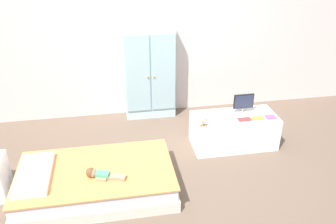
% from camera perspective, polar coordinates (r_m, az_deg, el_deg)
% --- Properties ---
extents(ground_plane, '(10.00, 10.00, 0.02)m').
position_cam_1_polar(ground_plane, '(3.91, -1.20, -10.29)').
color(ground_plane, brown).
extents(back_wall, '(6.40, 0.05, 2.70)m').
position_cam_1_polar(back_wall, '(4.77, -4.40, 14.87)').
color(back_wall, silver).
rests_on(back_wall, ground_plane).
extents(bed, '(1.57, 0.91, 0.27)m').
position_cam_1_polar(bed, '(3.68, -11.65, -10.98)').
color(bed, silver).
rests_on(bed, ground_plane).
extents(pillow, '(0.32, 0.66, 0.05)m').
position_cam_1_polar(pillow, '(3.66, -21.13, -9.47)').
color(pillow, white).
rests_on(pillow, bed).
extents(doll, '(0.38, 0.19, 0.10)m').
position_cam_1_polar(doll, '(3.47, -11.37, -9.94)').
color(doll, '#4CA375').
rests_on(doll, bed).
extents(wardrobe, '(0.69, 0.27, 1.30)m').
position_cam_1_polar(wardrobe, '(4.82, -3.03, 6.40)').
color(wardrobe, silver).
rests_on(wardrobe, ground_plane).
extents(tv_stand, '(1.02, 0.47, 0.41)m').
position_cam_1_polar(tv_stand, '(4.37, 10.71, -3.02)').
color(tv_stand, white).
rests_on(tv_stand, ground_plane).
extents(tv_monitor, '(0.25, 0.10, 0.24)m').
position_cam_1_polar(tv_monitor, '(4.32, 12.29, 1.58)').
color(tv_monitor, '#99999E').
rests_on(tv_monitor, tv_stand).
extents(rocking_horse_toy, '(0.09, 0.04, 0.11)m').
position_cam_1_polar(rocking_horse_toy, '(3.99, 5.99, -1.70)').
color(rocking_horse_toy, '#8E6642').
rests_on(rocking_horse_toy, tv_stand).
extents(book_red, '(0.15, 0.08, 0.01)m').
position_cam_1_polar(book_red, '(4.21, 12.42, -1.19)').
color(book_red, '#CC3838').
rests_on(book_red, tv_stand).
extents(book_orange, '(0.15, 0.09, 0.01)m').
position_cam_1_polar(book_orange, '(4.27, 14.49, -1.01)').
color(book_orange, orange).
rests_on(book_orange, tv_stand).
extents(book_purple, '(0.12, 0.11, 0.01)m').
position_cam_1_polar(book_purple, '(4.34, 16.45, -0.81)').
color(book_purple, '#8E51B2').
rests_on(book_purple, tv_stand).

